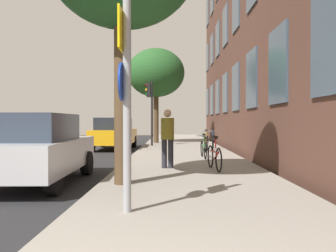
# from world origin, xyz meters

# --- Properties ---
(ground_plane) EXTENTS (41.80, 41.80, 0.00)m
(ground_plane) POSITION_xyz_m (-2.40, 15.00, 0.00)
(ground_plane) COLOR #332D28
(road_asphalt) EXTENTS (7.00, 38.00, 0.01)m
(road_asphalt) POSITION_xyz_m (-4.50, 15.00, 0.01)
(road_asphalt) COLOR #232326
(road_asphalt) RESTS_ON ground
(sidewalk) EXTENTS (4.20, 38.00, 0.12)m
(sidewalk) POSITION_xyz_m (1.10, 15.00, 0.06)
(sidewalk) COLOR gray
(sidewalk) RESTS_ON ground
(sign_post) EXTENTS (0.15, 0.60, 3.37)m
(sign_post) POSITION_xyz_m (-0.10, 3.92, 1.99)
(sign_post) COLOR gray
(sign_post) RESTS_ON sidewalk
(traffic_light) EXTENTS (0.43, 0.24, 3.51)m
(traffic_light) POSITION_xyz_m (-0.60, 18.21, 2.53)
(traffic_light) COLOR black
(traffic_light) RESTS_ON sidewalk
(tree_far) EXTENTS (3.53, 3.53, 5.83)m
(tree_far) POSITION_xyz_m (-0.38, 20.73, 4.43)
(tree_far) COLOR #4C3823
(tree_far) RESTS_ON sidewalk
(bicycle_0) EXTENTS (0.42, 1.62, 0.94)m
(bicycle_0) POSITION_xyz_m (1.76, 8.47, 0.48)
(bicycle_0) COLOR black
(bicycle_0) RESTS_ON sidewalk
(bicycle_1) EXTENTS (0.42, 1.60, 0.89)m
(bicycle_1) POSITION_xyz_m (1.75, 11.67, 0.47)
(bicycle_1) COLOR black
(bicycle_1) RESTS_ON sidewalk
(bicycle_2) EXTENTS (0.46, 1.63, 0.98)m
(bicycle_2) POSITION_xyz_m (2.12, 14.33, 0.50)
(bicycle_2) COLOR black
(bicycle_2) RESTS_ON sidewalk
(bicycle_3) EXTENTS (0.43, 1.69, 0.96)m
(bicycle_3) POSITION_xyz_m (2.59, 15.91, 0.49)
(bicycle_3) COLOR black
(bicycle_3) RESTS_ON sidewalk
(pedestrian_0) EXTENTS (0.46, 0.46, 1.68)m
(pedestrian_0) POSITION_xyz_m (0.47, 8.86, 1.08)
(pedestrian_0) COLOR #26262D
(pedestrian_0) RESTS_ON sidewalk
(car_0) EXTENTS (2.00, 4.26, 1.62)m
(car_0) POSITION_xyz_m (-2.57, 6.86, 0.84)
(car_0) COLOR #B7B7BC
(car_0) RESTS_ON road_asphalt
(car_1) EXTENTS (1.94, 4.39, 1.62)m
(car_1) POSITION_xyz_m (-2.37, 17.01, 0.84)
(car_1) COLOR orange
(car_1) RESTS_ON road_asphalt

